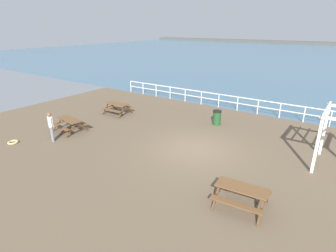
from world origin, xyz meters
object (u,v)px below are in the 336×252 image
picnic_table_mid_centre (117,106)px  visitor (51,125)px  picnic_table_near_right (242,192)px  litter_bin (217,117)px  picnic_table_near_left (70,122)px

picnic_table_mid_centre → visitor: bearing=-86.6°
picnic_table_near_right → visitor: (-10.69, -0.38, 0.36)m
picnic_table_near_right → litter_bin: (-4.33, 7.27, -0.10)m
picnic_table_near_left → picnic_table_near_right: (11.16, -1.12, 0.00)m
picnic_table_near_left → visitor: (0.47, -1.50, 0.36)m
visitor → litter_bin: bearing=-15.5°
picnic_table_near_left → litter_bin: litter_bin is taller
picnic_table_mid_centre → picnic_table_near_right: bearing=-27.4°
picnic_table_near_left → picnic_table_mid_centre: bearing=98.1°
visitor → litter_bin: 9.96m
picnic_table_near_left → picnic_table_near_right: 11.21m
picnic_table_near_left → visitor: visitor is taller
picnic_table_mid_centre → visitor: visitor is taller
picnic_table_mid_centre → visitor: 5.66m
picnic_table_near_right → picnic_table_mid_centre: (-11.27, 5.23, 0.00)m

